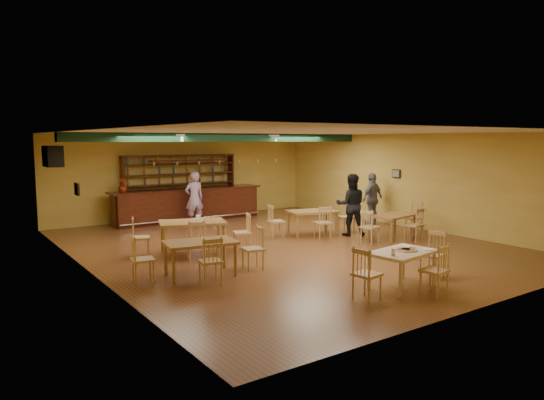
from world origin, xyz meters
TOP-DOWN VIEW (x-y plane):
  - floor at (0.00, 0.00)m, footprint 12.00×12.00m
  - ceiling_beam at (0.00, 2.80)m, footprint 10.00×0.30m
  - track_rail_left at (-1.80, 3.40)m, footprint 0.05×2.50m
  - track_rail_right at (1.40, 3.40)m, footprint 0.05×2.50m
  - ac_unit at (-4.80, 4.20)m, footprint 0.34×0.70m
  - picture_left at (-4.97, 1.00)m, footprint 0.04×0.34m
  - picture_right at (4.97, 0.50)m, footprint 0.04×0.34m
  - bar_counter at (-0.32, 5.15)m, footprint 5.43×0.85m
  - back_bar_hutch at (-0.32, 5.78)m, footprint 4.20×0.40m
  - poinsettia at (-2.59, 5.15)m, footprint 0.33×0.33m
  - dining_table_a at (-2.39, 0.48)m, footprint 1.83×1.43m
  - dining_table_b at (1.65, 0.77)m, footprint 1.58×1.17m
  - dining_table_c at (-3.17, -1.50)m, footprint 1.58×1.11m
  - dining_table_d at (3.19, -1.01)m, footprint 1.47×1.03m
  - near_table at (-0.37, -4.43)m, footprint 1.41×1.01m
  - pizza_tray at (-0.28, -4.43)m, footprint 0.45×0.45m
  - parmesan_shaker at (-0.79, -4.57)m, footprint 0.08×0.08m
  - napkin_stack at (-0.05, -4.24)m, footprint 0.25×0.23m
  - pizza_server at (-0.14, -4.38)m, footprint 0.32×0.11m
  - side_plate at (0.14, -4.62)m, footprint 0.25×0.25m
  - patron_bar at (-0.48, 4.33)m, footprint 0.66×0.45m
  - patron_right_a at (2.45, -0.03)m, footprint 1.12×1.07m
  - patron_right_b at (4.39, 0.99)m, footprint 1.06×0.58m

SIDE VIEW (x-z plane):
  - floor at x=0.00m, z-range 0.00..0.00m
  - dining_table_d at x=3.19m, z-range 0.00..0.68m
  - near_table at x=-0.37m, z-range 0.00..0.70m
  - dining_table_b at x=1.65m, z-range 0.00..0.71m
  - dining_table_c at x=-3.17m, z-range 0.00..0.72m
  - dining_table_a at x=-2.39m, z-range 0.00..0.80m
  - bar_counter at x=-0.32m, z-range 0.00..1.13m
  - side_plate at x=0.14m, z-range 0.70..0.71m
  - pizza_tray at x=-0.28m, z-range 0.70..0.72m
  - napkin_stack at x=-0.05m, z-range 0.70..0.73m
  - pizza_server at x=-0.14m, z-range 0.72..0.72m
  - parmesan_shaker at x=-0.79m, z-range 0.70..0.81m
  - patron_right_b at x=4.39m, z-range 0.00..1.72m
  - patron_bar at x=-0.48m, z-range 0.00..1.76m
  - patron_right_a at x=2.45m, z-range 0.00..1.82m
  - back_bar_hutch at x=-0.32m, z-range 0.00..2.28m
  - poinsettia at x=-2.59m, z-range 1.13..1.59m
  - picture_left at x=-4.97m, z-range 1.56..1.84m
  - picture_right at x=4.97m, z-range 1.56..1.84m
  - ac_unit at x=-4.80m, z-range 2.11..2.59m
  - ceiling_beam at x=0.00m, z-range 2.75..3.00m
  - track_rail_left at x=-1.80m, z-range 2.92..2.96m
  - track_rail_right at x=1.40m, z-range 2.92..2.96m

